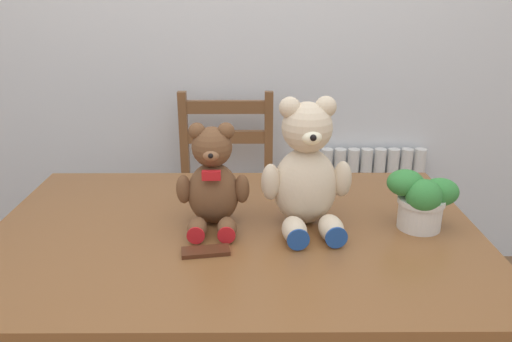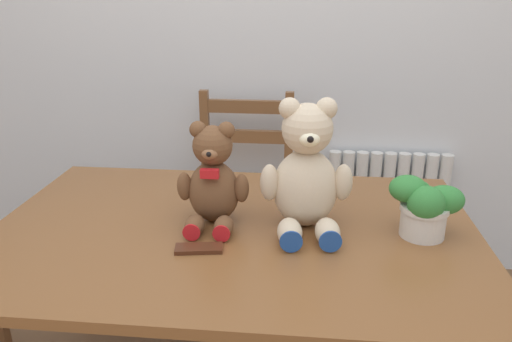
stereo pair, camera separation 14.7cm
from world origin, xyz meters
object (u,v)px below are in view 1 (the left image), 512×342
(teddy_bear_right, at_px, (306,172))
(potted_plant, at_px, (421,198))
(teddy_bear_left, at_px, (213,182))
(wooden_chair_behind, at_px, (226,198))
(chocolate_bar, at_px, (206,251))

(teddy_bear_right, height_order, potted_plant, teddy_bear_right)
(teddy_bear_left, bearing_deg, teddy_bear_right, 178.61)
(wooden_chair_behind, distance_m, chocolate_bar, 1.00)
(wooden_chair_behind, bearing_deg, teddy_bear_right, 109.98)
(teddy_bear_left, distance_m, potted_plant, 0.62)
(teddy_bear_right, distance_m, potted_plant, 0.35)
(teddy_bear_left, bearing_deg, wooden_chair_behind, -90.25)
(potted_plant, bearing_deg, teddy_bear_left, 177.31)
(wooden_chair_behind, relative_size, potted_plant, 4.46)
(teddy_bear_left, relative_size, teddy_bear_right, 0.81)
(teddy_bear_right, relative_size, chocolate_bar, 3.00)
(wooden_chair_behind, relative_size, teddy_bear_right, 2.42)
(potted_plant, bearing_deg, chocolate_bar, -166.14)
(wooden_chair_behind, height_order, teddy_bear_right, teddy_bear_right)
(potted_plant, bearing_deg, teddy_bear_right, 175.48)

